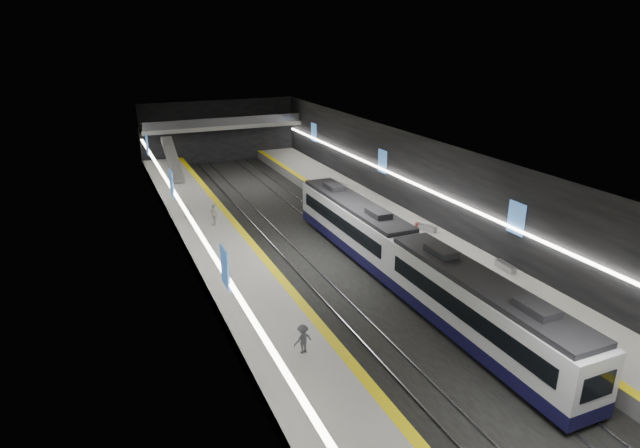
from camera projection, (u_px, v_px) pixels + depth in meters
name	position (u px, v px, depth m)	size (l,w,h in m)	color
ground	(331.00, 259.00, 40.47)	(70.00, 70.00, 0.00)	black
ceiling	(332.00, 156.00, 37.74)	(20.00, 70.00, 0.04)	beige
wall_left	(195.00, 228.00, 35.37)	(0.04, 70.00, 8.00)	black
wall_right	(445.00, 194.00, 42.85)	(0.04, 70.00, 8.00)	black
wall_back	(220.00, 131.00, 69.29)	(20.00, 0.04, 8.00)	black
platform_left	(234.00, 270.00, 37.50)	(5.00, 70.00, 1.00)	slate
tile_surface_left	(234.00, 263.00, 37.32)	(5.00, 70.00, 0.02)	#A1A19C
tactile_strip_left	(264.00, 258.00, 38.14)	(0.60, 70.00, 0.02)	yellow
platform_right	(416.00, 239.00, 43.10)	(5.00, 70.00, 1.00)	slate
tile_surface_right	(416.00, 233.00, 42.93)	(5.00, 70.00, 0.02)	#A1A19C
tactile_strip_right	(393.00, 237.00, 42.10)	(0.60, 70.00, 0.02)	yellow
rails	(331.00, 259.00, 40.45)	(6.52, 70.00, 0.12)	gray
train	(405.00, 258.00, 35.26)	(2.69, 30.04, 3.60)	#110F39
ad_posters	(326.00, 199.00, 39.80)	(19.94, 53.50, 2.20)	#4279C8
cove_light_left	(198.00, 231.00, 35.51)	(0.25, 68.60, 0.12)	white
cove_light_right	(443.00, 196.00, 42.84)	(0.25, 68.60, 0.12)	white
mezzanine_bridge	(223.00, 126.00, 67.15)	(20.00, 3.00, 1.50)	gray
escalator	(172.00, 159.00, 59.10)	(1.20, 8.00, 0.60)	#99999E
bench_left_far	(187.00, 212.00, 47.17)	(0.57, 2.04, 0.50)	#99999E
bench_right_near	(505.00, 266.00, 36.34)	(0.48, 1.74, 0.43)	#99999E
bench_right_far	(426.00, 228.00, 43.40)	(0.51, 1.85, 0.45)	#99999E
passenger_right_a	(417.00, 233.00, 40.42)	(0.65, 0.43, 1.78)	#B64447
passenger_left_a	(214.00, 215.00, 44.45)	(1.05, 0.44, 1.78)	silver
passenger_left_b	(303.00, 339.00, 26.73)	(1.01, 0.58, 1.56)	#43444C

